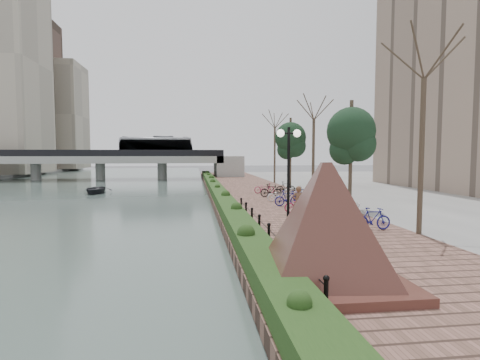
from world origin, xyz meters
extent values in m
plane|color=#59595B|center=(0.00, 0.00, 0.00)|extent=(220.00, 220.00, 0.00)
cube|color=#42534E|center=(-15.00, 25.00, 0.01)|extent=(30.00, 130.00, 0.02)
cube|color=brown|center=(4.00, 17.50, 0.25)|extent=(8.00, 75.00, 0.50)
cube|color=gray|center=(20.00, 17.50, 0.25)|extent=(24.00, 75.00, 0.50)
cube|color=#1E3C15|center=(0.60, 20.00, 0.80)|extent=(1.10, 56.00, 0.60)
cylinder|color=black|center=(1.40, -5.00, 0.85)|extent=(0.10, 0.10, 0.70)
cylinder|color=black|center=(1.40, -3.00, 0.85)|extent=(0.10, 0.10, 0.70)
cylinder|color=black|center=(1.40, -1.00, 0.85)|extent=(0.10, 0.10, 0.70)
cylinder|color=black|center=(1.40, 1.00, 0.85)|extent=(0.10, 0.10, 0.70)
cylinder|color=black|center=(1.40, 3.00, 0.85)|extent=(0.10, 0.10, 0.70)
cylinder|color=black|center=(1.40, 5.00, 0.85)|extent=(0.10, 0.10, 0.70)
cylinder|color=black|center=(1.40, 7.00, 0.85)|extent=(0.10, 0.10, 0.70)
cylinder|color=black|center=(1.40, 9.00, 0.85)|extent=(0.10, 0.10, 0.70)
cube|color=#40251B|center=(1.99, -3.27, 0.61)|extent=(3.78, 3.78, 0.22)
pyramid|color=#40251B|center=(1.99, -3.27, 2.17)|extent=(5.95, 5.95, 2.89)
cylinder|color=black|center=(2.58, 2.77, 2.71)|extent=(0.12, 0.12, 4.43)
cylinder|color=black|center=(2.58, 2.77, 4.68)|extent=(0.70, 0.06, 0.06)
sphere|color=white|center=(2.23, 2.77, 4.68)|extent=(0.32, 0.32, 0.32)
sphere|color=white|center=(2.93, 2.77, 4.68)|extent=(0.32, 0.32, 0.32)
imported|color=brown|center=(4.00, 6.21, 1.34)|extent=(0.69, 0.53, 1.69)
imported|color=silver|center=(4.60, 2.84, 0.95)|extent=(0.60, 1.71, 0.90)
imported|color=black|center=(4.60, 5.44, 1.00)|extent=(0.47, 1.66, 1.00)
imported|color=maroon|center=(4.60, 8.04, 0.95)|extent=(0.60, 1.71, 0.90)
imported|color=navy|center=(4.60, 10.64, 1.00)|extent=(0.47, 1.66, 1.00)
imported|color=silver|center=(4.60, 13.24, 0.95)|extent=(0.60, 1.71, 0.90)
imported|color=black|center=(4.60, 15.84, 1.00)|extent=(0.47, 1.66, 1.00)
imported|color=maroon|center=(4.60, 18.44, 0.95)|extent=(0.60, 1.72, 0.90)
imported|color=navy|center=(6.40, 2.84, 1.00)|extent=(0.47, 1.66, 1.00)
imported|color=silver|center=(6.40, 5.44, 0.95)|extent=(0.60, 1.71, 0.90)
imported|color=black|center=(6.40, 8.04, 1.00)|extent=(0.47, 1.66, 1.00)
imported|color=maroon|center=(6.40, 10.64, 0.95)|extent=(0.60, 1.71, 0.90)
imported|color=navy|center=(6.40, 13.24, 1.00)|extent=(0.47, 1.66, 1.00)
imported|color=silver|center=(6.40, 15.84, 0.95)|extent=(0.60, 1.72, 0.90)
imported|color=black|center=(6.40, 18.44, 1.00)|extent=(0.47, 1.66, 1.00)
cube|color=gray|center=(-15.00, 45.00, 3.00)|extent=(36.00, 8.00, 1.00)
cube|color=black|center=(-15.00, 41.10, 3.95)|extent=(36.00, 0.15, 0.90)
cube|color=black|center=(-15.00, 48.90, 3.95)|extent=(36.00, 0.15, 0.90)
cylinder|color=gray|center=(-24.00, 45.00, 1.25)|extent=(1.40, 1.40, 2.50)
cylinder|color=gray|center=(-15.00, 45.00, 1.25)|extent=(1.40, 1.40, 2.50)
cylinder|color=gray|center=(-6.00, 45.00, 1.25)|extent=(1.40, 1.40, 2.50)
imported|color=silver|center=(-6.75, 45.00, 5.00)|extent=(2.52, 10.77, 3.00)
imported|color=black|center=(-10.76, 25.06, 0.41)|extent=(2.79, 3.83, 0.78)
cube|color=#46352D|center=(-40.00, 72.00, 16.50)|extent=(18.00, 16.00, 32.00)
cube|color=#A49B89|center=(-33.00, 80.00, 12.50)|extent=(12.00, 12.00, 24.00)
camera|label=1|loc=(-1.35, -12.39, 3.83)|focal=28.00mm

